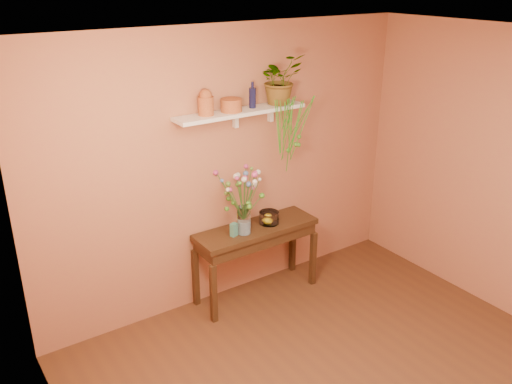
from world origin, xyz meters
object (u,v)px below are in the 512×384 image
Objects in this scene: blue_bottle at (252,97)px; spider_plant at (280,79)px; glass_vase at (244,222)px; bouquet at (242,187)px; sideboard at (256,237)px; terracotta_jug at (206,103)px; glass_bowl at (269,218)px.

spider_plant is at bearing -1.39° from blue_bottle.
bouquet is at bearing 125.46° from glass_vase.
terracotta_jug reaches higher than sideboard.
glass_vase is at bearing -164.22° from sideboard.
glass_vase is 0.34m from glass_bowl.
glass_bowl is at bearing -9.77° from terracotta_jug.
glass_vase is 0.36m from bouquet.
blue_bottle is 0.83m from bouquet.
spider_plant is at bearing 14.71° from bouquet.
spider_plant reaches higher than sideboard.
blue_bottle is at bearing 178.61° from spider_plant.
sideboard is 5.25× the size of blue_bottle.
bouquet reaches higher than sideboard.
bouquet is 2.53× the size of glass_bowl.
glass_vase is 1.37× the size of glass_bowl.
glass_vase is (0.28, -0.15, -1.16)m from terracotta_jug.
glass_vase is at bearing -163.78° from spider_plant.
sideboard is at bearing -105.69° from blue_bottle.
glass_bowl is at bearing -41.26° from blue_bottle.
bouquet is at bearing -146.21° from blue_bottle.
bouquet is at bearing -27.10° from terracotta_jug.
spider_plant is at bearing 16.46° from sideboard.
bouquet is 0.54m from glass_bowl.
spider_plant is 1.37m from glass_bowl.
glass_vase is (-0.18, -0.05, 0.23)m from sideboard.
blue_bottle reaches higher than sideboard.
spider_plant is at bearing 16.22° from glass_vase.
sideboard is at bearing -163.54° from spider_plant.
spider_plant is at bearing 29.05° from glass_bowl.
blue_bottle is at bearing 33.79° from bouquet.
blue_bottle reaches higher than glass_vase.
blue_bottle is 1.22m from glass_bowl.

